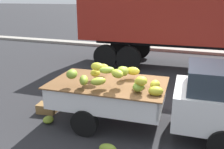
{
  "coord_description": "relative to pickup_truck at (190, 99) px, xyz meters",
  "views": [
    {
      "loc": [
        1.26,
        -5.39,
        3.09
      ],
      "look_at": [
        -0.85,
        0.2,
        1.2
      ],
      "focal_mm": 39.09,
      "sensor_mm": 36.0,
      "label": 1
    }
  ],
  "objects": [
    {
      "name": "fallen_banana_bunch_by_wheel",
      "position": [
        -1.47,
        -1.39,
        -0.79
      ],
      "size": [
        0.39,
        0.24,
        0.21
      ],
      "primitive_type": "ellipsoid",
      "rotation": [
        0.0,
        0.0,
        0.07
      ],
      "color": "olive",
      "rests_on": "ground"
    },
    {
      "name": "curb_strip",
      "position": [
        -1.11,
        9.51,
        -0.81
      ],
      "size": [
        80.0,
        0.8,
        0.16
      ],
      "primitive_type": "cube",
      "color": "gray",
      "rests_on": "ground"
    },
    {
      "name": "ground",
      "position": [
        -1.11,
        -0.04,
        -0.89
      ],
      "size": [
        220.0,
        220.0,
        0.0
      ],
      "primitive_type": "plane",
      "color": "#28282B"
    },
    {
      "name": "pickup_truck",
      "position": [
        0.0,
        0.0,
        0.0
      ],
      "size": [
        5.12,
        2.05,
        1.7
      ],
      "rotation": [
        0.0,
        0.0,
        0.06
      ],
      "color": "white",
      "rests_on": "ground"
    },
    {
      "name": "fallen_banana_bunch_near_tailgate",
      "position": [
        -3.39,
        -0.73,
        -0.81
      ],
      "size": [
        0.39,
        0.4,
        0.17
      ],
      "primitive_type": "ellipsoid",
      "rotation": [
        0.0,
        0.0,
        2.07
      ],
      "color": "olive",
      "rests_on": "ground"
    },
    {
      "name": "semi_trailer",
      "position": [
        0.61,
        5.97,
        1.65
      ],
      "size": [
        12.1,
        3.12,
        3.95
      ],
      "rotation": [
        0.0,
        0.0,
        0.05
      ],
      "color": "maroon",
      "rests_on": "ground"
    },
    {
      "name": "produce_crate",
      "position": [
        -3.76,
        -0.23,
        -0.76
      ],
      "size": [
        0.57,
        0.43,
        0.26
      ],
      "primitive_type": "cube",
      "rotation": [
        0.0,
        0.0,
        0.15
      ],
      "color": "olive",
      "rests_on": "ground"
    }
  ]
}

